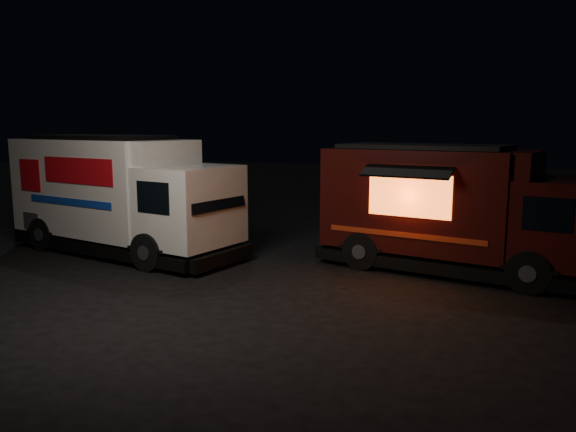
% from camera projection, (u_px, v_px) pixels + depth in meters
% --- Properties ---
extents(ground, '(80.00, 80.00, 0.00)m').
position_uv_depth(ground, '(240.00, 275.00, 13.78)').
color(ground, black).
rests_on(ground, ground).
extents(white_truck, '(7.78, 4.23, 3.35)m').
position_uv_depth(white_truck, '(124.00, 195.00, 15.95)').
color(white_truck, silver).
rests_on(white_truck, ground).
extents(red_truck, '(7.17, 4.00, 3.16)m').
position_uv_depth(red_truck, '(457.00, 209.00, 13.90)').
color(red_truck, black).
rests_on(red_truck, ground).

